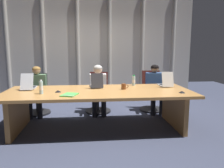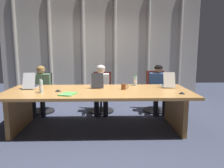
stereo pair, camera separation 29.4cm
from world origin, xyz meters
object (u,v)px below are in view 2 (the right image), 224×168
Objects in this scene: laptop_left_mid at (97,85)px; person_left_end at (41,87)px; laptop_center at (167,84)px; water_bottle_secondary at (41,87)px; water_bottle_primary at (135,81)px; conference_mic_middle at (58,90)px; office_chair_left_mid at (101,97)px; coffee_mug_near at (124,87)px; office_chair_center at (155,96)px; spiral_notepad at (68,94)px; person_center at (159,86)px; conference_mic_left_side at (182,93)px; office_chair_left_end at (42,98)px; person_left_mid at (101,86)px; laptop_left_end at (32,85)px.

person_left_end is (-1.32, 0.67, -0.16)m from laptop_left_mid.
laptop_center is 1.75× the size of water_bottle_secondary.
conference_mic_middle is (-1.48, -0.58, -0.08)m from water_bottle_primary.
office_chair_left_mid is at bearing 94.77° from person_left_end.
office_chair_left_mid is 3.82× the size of water_bottle_secondary.
laptop_center is 3.09× the size of coffee_mug_near.
person_left_end reaches higher than conference_mic_middle.
office_chair_center is at bearing 97.73° from office_chair_left_mid.
office_chair_left_mid reaches higher than coffee_mug_near.
coffee_mug_near is at bearing -34.83° from office_chair_center.
spiral_notepad is at bearing -46.62° from office_chair_center.
spiral_notepad is at bearing 139.60° from laptop_left_mid.
laptop_center is 1.64m from office_chair_left_mid.
laptop_center is at bearing 5.54° from person_center.
conference_mic_middle is at bearing 26.09° from water_bottle_secondary.
person_center is 3.11× the size of spiral_notepad.
laptop_center is 0.45× the size of office_chair_center.
conference_mic_left_side is at bearing -24.63° from coffee_mug_near.
office_chair_center is at bearing 30.77° from conference_mic_middle.
office_chair_left_end is 1.46m from person_left_mid.
laptop_left_end is 0.54× the size of office_chair_left_end.
conference_mic_left_side is at bearing 45.16° from person_left_mid.
conference_mic_middle is at bearing -55.35° from office_chair_center.
person_left_end reaches higher than office_chair_left_end.
person_left_end reaches higher than water_bottle_primary.
conference_mic_middle is at bearing -172.45° from coffee_mug_near.
coffee_mug_near is (0.45, -1.07, 0.44)m from office_chair_left_mid.
coffee_mug_near is 1.08m from spiral_notepad.
person_left_mid is at bearing 54.81° from conference_mic_middle.
office_chair_left_end is 0.83× the size of person_left_end.
water_bottle_primary is 0.61× the size of spiral_notepad.
spiral_notepad is (-0.53, -1.36, 0.10)m from person_left_mid.
person_center is 5.07× the size of water_bottle_primary.
water_bottle_secondary reaches higher than office_chair_left_mid.
person_left_end reaches higher than spiral_notepad.
office_chair_left_mid is 2.60× the size of spiral_notepad.
water_bottle_secondary is 0.68× the size of spiral_notepad.
laptop_left_end reaches higher than water_bottle_secondary.
laptop_left_end is 1.82m from coffee_mug_near.
conference_mic_left_side is at bearing 7.78° from office_chair_center.
person_left_end reaches higher than laptop_left_end.
office_chair_left_end is 0.96× the size of office_chair_center.
water_bottle_secondary is at bearing -149.85° from laptop_left_end.
person_center reaches higher than conference_mic_left_side.
office_chair_left_mid is at bearing 58.34° from conference_mic_middle.
laptop_center is 2.01m from spiral_notepad.
office_chair_left_mid is 0.84× the size of person_center.
office_chair_left_mid is at bearing -61.32° from laptop_left_end.
laptop_left_end is 1.52m from person_left_mid.
office_chair_center is 2.41m from spiral_notepad.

